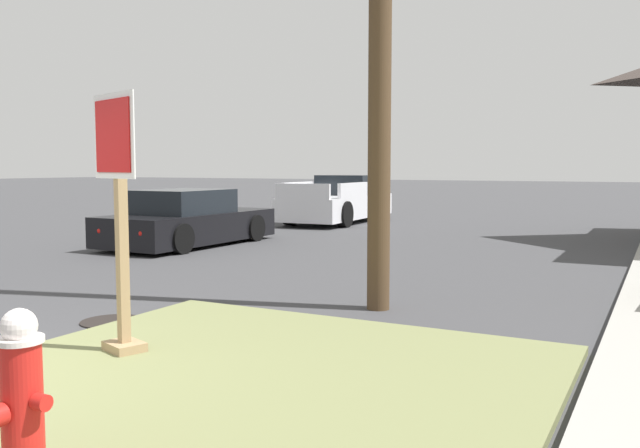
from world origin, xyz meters
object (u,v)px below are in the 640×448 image
object	(u,v)px
fire_hydrant	(21,399)
parked_sedan_black	(188,221)
stop_sign	(120,225)
pickup_truck_white	(338,203)
manhole_cover	(112,321)

from	to	relation	value
fire_hydrant	parked_sedan_black	distance (m)	11.49
fire_hydrant	stop_sign	world-z (taller)	stop_sign
parked_sedan_black	stop_sign	bearing A→B (deg)	-54.92
fire_hydrant	parked_sedan_black	world-z (taller)	parked_sedan_black
fire_hydrant	pickup_truck_white	xyz separation A→B (m)	(-6.22, 16.57, 0.10)
manhole_cover	pickup_truck_white	xyz separation A→B (m)	(-3.71, 13.41, 0.61)
manhole_cover	parked_sedan_black	world-z (taller)	parked_sedan_black
fire_hydrant	manhole_cover	distance (m)	4.07
pickup_truck_white	fire_hydrant	bearing A→B (deg)	-69.42
fire_hydrant	manhole_cover	world-z (taller)	fire_hydrant
fire_hydrant	pickup_truck_white	bearing A→B (deg)	110.58
manhole_cover	parked_sedan_black	bearing A→B (deg)	122.30
fire_hydrant	pickup_truck_white	world-z (taller)	pickup_truck_white
manhole_cover	parked_sedan_black	distance (m)	7.49
parked_sedan_black	pickup_truck_white	size ratio (longest dim) A/B	0.85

